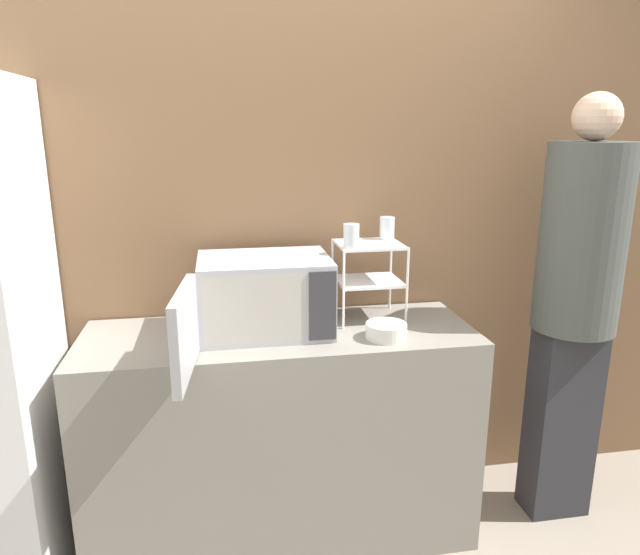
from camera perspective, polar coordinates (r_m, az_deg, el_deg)
name	(u,v)px	position (r m, az deg, el deg)	size (l,w,h in m)	color
wall_back	(271,224)	(2.50, -4.96, 5.36)	(8.00, 0.06, 2.60)	brown
counter	(282,434)	(2.49, -3.83, -15.39)	(1.57, 0.55, 0.92)	gray
microwave	(261,296)	(2.25, -5.91, -1.88)	(0.58, 0.77, 0.30)	#ADADB2
dish_rack	(369,264)	(2.40, 4.90, 1.31)	(0.27, 0.24, 0.33)	white
glass_front_left	(351,236)	(2.27, 3.14, 4.18)	(0.06, 0.06, 0.10)	silver
glass_back_right	(387,228)	(2.46, 6.72, 4.93)	(0.06, 0.06, 0.10)	silver
bowl	(386,331)	(2.23, 6.63, -5.34)	(0.16, 0.16, 0.06)	silver
person	(576,291)	(2.61, 24.25, -1.27)	(0.34, 0.34, 1.84)	#2D2D33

